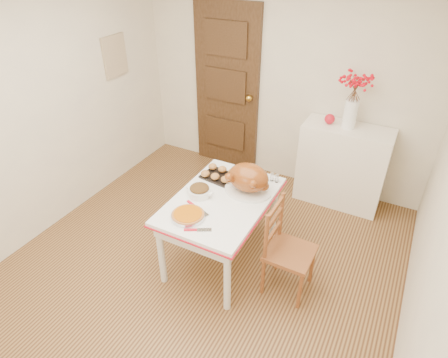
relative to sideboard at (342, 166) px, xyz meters
The scene contains 19 objects.
floor 2.03m from the sideboard, 115.84° to the right, with size 3.50×4.00×0.00m, color #452714.
wall_back 1.18m from the sideboard, 165.68° to the left, with size 3.50×0.00×2.50m, color beige.
wall_left 3.26m from the sideboard, 145.73° to the right, with size 0.00×4.00×2.50m, color beige.
wall_right 2.14m from the sideboard, 63.48° to the right, with size 0.00×4.00×2.50m, color beige.
door_back 1.67m from the sideboard, behind, with size 0.85×0.06×2.06m, color black.
photo_board 2.85m from the sideboard, 167.39° to the right, with size 0.03×0.35×0.45m, color #C7B98A.
sideboard is the anchor object (origin of this frame).
kitchen_table 1.66m from the sideboard, 117.06° to the right, with size 0.81×1.18×0.70m, color white, non-canonical shape.
chair_oak 1.53m from the sideboard, 92.36° to the right, with size 0.39×0.39×0.87m, color brown, non-canonical shape.
berry_vase 0.78m from the sideboard, behind, with size 0.32×0.32×0.62m, color white, non-canonical shape.
apple 0.57m from the sideboard, behind, with size 0.11×0.11×0.11m, color red.
turkey_platter 1.44m from the sideboard, 115.08° to the right, with size 0.43×0.35×0.28m, color #92491C, non-canonical shape.
pumpkin_pie 2.05m from the sideboard, 115.44° to the right, with size 0.28×0.28×0.06m, color #B55805.
stuffing_dish 1.81m from the sideboard, 122.16° to the right, with size 0.26×0.20×0.10m, color #4C2F11, non-canonical shape.
rolls_tray 1.53m from the sideboard, 128.57° to the right, with size 0.31×0.24×0.08m, color #C37F42, non-canonical shape.
pie_server 2.08m from the sideboard, 110.41° to the right, with size 0.22×0.06×0.01m, color silver, non-canonical shape.
carving_knife 1.92m from the sideboard, 117.12° to the right, with size 0.27×0.07×0.01m, color silver, non-canonical shape.
drinking_glass 1.28m from the sideboard, 122.44° to the right, with size 0.06×0.06×0.11m, color white.
shaker_pair 1.12m from the sideboard, 114.05° to the right, with size 0.08×0.03×0.08m, color white, non-canonical shape.
Camera 1 is at (1.40, -2.09, 2.70)m, focal length 30.65 mm.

